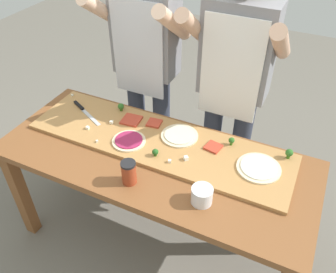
{
  "coord_description": "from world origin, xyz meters",
  "views": [
    {
      "loc": [
        0.67,
        -1.23,
        2.02
      ],
      "look_at": [
        0.01,
        0.16,
        0.77
      ],
      "focal_mm": 37.33,
      "sensor_mm": 36.0,
      "label": 1
    }
  ],
  "objects": [
    {
      "name": "cheese_crumble_e",
      "position": [
        -0.33,
        -0.06,
        0.78
      ],
      "size": [
        0.02,
        0.02,
        0.01
      ],
      "primitive_type": "cube",
      "rotation": [
        0.0,
        0.0,
        0.93
      ],
      "color": "silver",
      "rests_on": "cutting_board"
    },
    {
      "name": "cook_right",
      "position": [
        0.24,
        0.56,
        1.0
      ],
      "size": [
        0.54,
        0.39,
        1.67
      ],
      "color": "#333847",
      "rests_on": "ground"
    },
    {
      "name": "pizza_whole_white_garlic",
      "position": [
        0.53,
        0.12,
        0.78
      ],
      "size": [
        0.23,
        0.23,
        0.02
      ],
      "color": "beige",
      "rests_on": "cutting_board"
    },
    {
      "name": "sauce_jar",
      "position": [
        -0.02,
        -0.22,
        0.81
      ],
      "size": [
        0.07,
        0.07,
        0.13
      ],
      "color": "#99381E",
      "rests_on": "prep_table"
    },
    {
      "name": "cheese_crumble_c",
      "position": [
        0.17,
        0.02,
        0.78
      ],
      "size": [
        0.03,
        0.03,
        0.02
      ],
      "primitive_type": "cube",
      "rotation": [
        0.0,
        0.0,
        0.81
      ],
      "color": "white",
      "rests_on": "cutting_board"
    },
    {
      "name": "cook_left",
      "position": [
        -0.34,
        0.56,
        1.0
      ],
      "size": [
        0.54,
        0.39,
        1.67
      ],
      "color": "#333847",
      "rests_on": "ground"
    },
    {
      "name": "cheese_crumble_f",
      "position": [
        -0.35,
        0.12,
        0.78
      ],
      "size": [
        0.02,
        0.02,
        0.02
      ],
      "primitive_type": "cube",
      "rotation": [
        0.0,
        0.0,
        0.22
      ],
      "color": "silver",
      "rests_on": "cutting_board"
    },
    {
      "name": "broccoli_floret_front_mid",
      "position": [
        -0.37,
        0.27,
        0.8
      ],
      "size": [
        0.04,
        0.04,
        0.05
      ],
      "color": "#366618",
      "rests_on": "cutting_board"
    },
    {
      "name": "broccoli_floret_back_left",
      "position": [
        0.35,
        0.24,
        0.8
      ],
      "size": [
        0.03,
        0.03,
        0.05
      ],
      "color": "#366618",
      "rests_on": "cutting_board"
    },
    {
      "name": "cutting_board",
      "position": [
        -0.03,
        0.11,
        0.76
      ],
      "size": [
        1.51,
        0.42,
        0.02
      ],
      "primitive_type": "cube",
      "color": "#B27F47",
      "rests_on": "prep_table"
    },
    {
      "name": "cheese_crumble_a",
      "position": [
        -0.75,
        0.27,
        0.78
      ],
      "size": [
        0.01,
        0.01,
        0.01
      ],
      "primitive_type": "cube",
      "rotation": [
        0.0,
        0.0,
        1.44
      ],
      "color": "silver",
      "rests_on": "cutting_board"
    },
    {
      "name": "pizza_slice_center",
      "position": [
        -0.12,
        0.23,
        0.78
      ],
      "size": [
        0.09,
        0.09,
        0.01
      ],
      "primitive_type": "cube",
      "rotation": [
        0.0,
        0.0,
        0.13
      ],
      "color": "#BC3D28",
      "rests_on": "cutting_board"
    },
    {
      "name": "flour_cup",
      "position": [
        0.34,
        -0.19,
        0.79
      ],
      "size": [
        0.1,
        0.1,
        0.09
      ],
      "color": "white",
      "rests_on": "prep_table"
    },
    {
      "name": "pizza_whole_beet_magenta",
      "position": [
        -0.17,
        0.02,
        0.78
      ],
      "size": [
        0.19,
        0.19,
        0.02
      ],
      "color": "beige",
      "rests_on": "cutting_board"
    },
    {
      "name": "broccoli_floret_front_right",
      "position": [
        0.65,
        0.27,
        0.8
      ],
      "size": [
        0.04,
        0.04,
        0.06
      ],
      "color": "#366618",
      "rests_on": "cutting_board"
    },
    {
      "name": "pizza_slice_near_left",
      "position": [
        0.27,
        0.18,
        0.78
      ],
      "size": [
        0.1,
        0.1,
        0.01
      ],
      "primitive_type": "cube",
      "rotation": [
        0.0,
        0.0,
        -0.18
      ],
      "color": "#BC3D28",
      "rests_on": "cutting_board"
    },
    {
      "name": "pizza_slice_far_left",
      "position": [
        -0.26,
        0.2,
        0.78
      ],
      "size": [
        0.12,
        0.12,
        0.01
      ],
      "primitive_type": "cube",
      "rotation": [
        0.0,
        0.0,
        0.1
      ],
      "color": "#BC3D28",
      "rests_on": "cutting_board"
    },
    {
      "name": "pizza_whole_cheese_artichoke",
      "position": [
        0.06,
        0.19,
        0.78
      ],
      "size": [
        0.21,
        0.21,
        0.02
      ],
      "color": "beige",
      "rests_on": "cutting_board"
    },
    {
      "name": "cheese_crumble_d",
      "position": [
        -0.45,
        0.02,
        0.78
      ],
      "size": [
        0.02,
        0.02,
        0.02
      ],
      "primitive_type": "cube",
      "rotation": [
        0.0,
        0.0,
        0.06
      ],
      "color": "white",
      "rests_on": "cutting_board"
    },
    {
      "name": "broccoli_floret_center_left",
      "position": [
        0.01,
        -0.02,
        0.79
      ],
      "size": [
        0.03,
        0.03,
        0.04
      ],
      "color": "#2C5915",
      "rests_on": "cutting_board"
    },
    {
      "name": "chefs_knife",
      "position": [
        -0.59,
        0.16,
        0.77
      ],
      "size": [
        0.29,
        0.15,
        0.02
      ],
      "color": "#B7BABF",
      "rests_on": "cutting_board"
    },
    {
      "name": "cheese_crumble_b",
      "position": [
        0.1,
        -0.03,
        0.78
      ],
      "size": [
        0.02,
        0.02,
        0.02
      ],
      "primitive_type": "cube",
      "rotation": [
        0.0,
        0.0,
        0.42
      ],
      "color": "white",
      "rests_on": "cutting_board"
    },
    {
      "name": "ground_plane",
      "position": [
        0.0,
        0.0,
        0.0
      ],
      "size": [
        8.0,
        8.0,
        0.0
      ],
      "primitive_type": "plane",
      "color": "#6B665B"
    },
    {
      "name": "prep_table",
      "position": [
        0.0,
        0.0,
        0.65
      ],
      "size": [
        1.73,
        0.72,
        0.75
      ],
      "color": "brown",
      "rests_on": "ground"
    }
  ]
}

